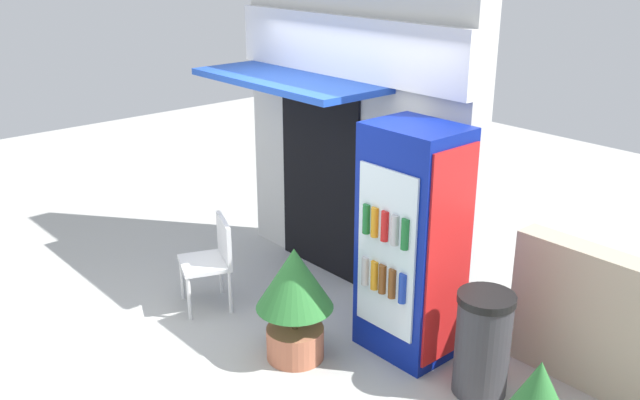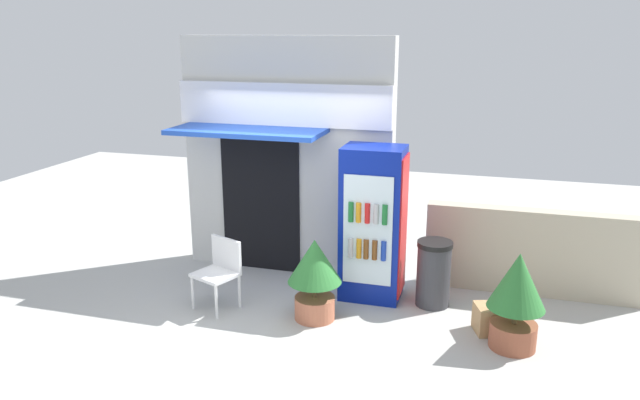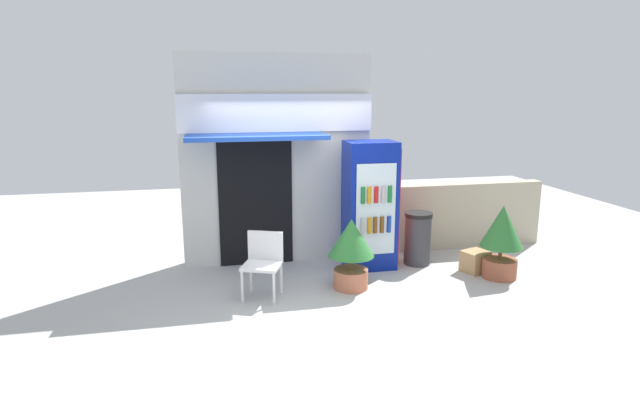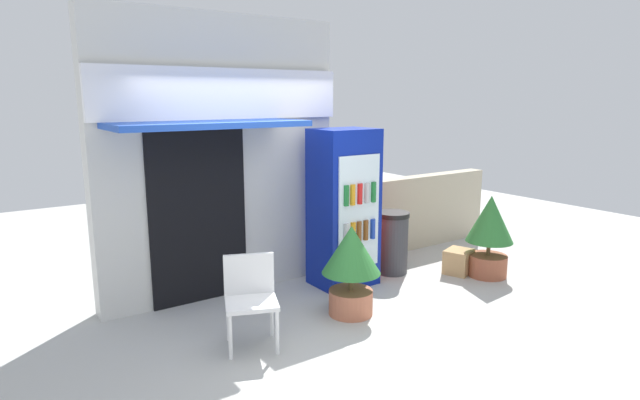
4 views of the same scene
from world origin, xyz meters
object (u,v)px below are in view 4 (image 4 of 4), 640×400
at_px(plastic_chair, 250,293).
at_px(trash_bin, 392,242).
at_px(cardboard_box, 458,261).
at_px(potted_plant_curbside, 490,230).
at_px(drink_cooler, 345,208).
at_px(potted_plant_near_shop, 351,262).

xyz_separation_m(plastic_chair, trash_bin, (2.46, 0.76, -0.09)).
relative_size(trash_bin, cardboard_box, 2.31).
xyz_separation_m(potted_plant_curbside, cardboard_box, (-0.22, 0.29, -0.46)).
height_order(drink_cooler, potted_plant_near_shop, drink_cooler).
xyz_separation_m(drink_cooler, potted_plant_near_shop, (-0.51, -0.79, -0.38)).
distance_m(plastic_chair, cardboard_box, 3.19).
bearing_deg(drink_cooler, cardboard_box, -20.79).
bearing_deg(potted_plant_near_shop, cardboard_box, 6.74).
bearing_deg(drink_cooler, potted_plant_near_shop, -122.81).
height_order(potted_plant_near_shop, cardboard_box, potted_plant_near_shop).
bearing_deg(drink_cooler, trash_bin, -2.94).
bearing_deg(cardboard_box, potted_plant_curbside, -52.26).
xyz_separation_m(potted_plant_near_shop, trash_bin, (1.27, 0.75, -0.17)).
bearing_deg(potted_plant_near_shop, potted_plant_curbside, -1.41).
bearing_deg(plastic_chair, potted_plant_near_shop, 0.18).
bearing_deg(cardboard_box, potted_plant_near_shop, -173.26).
xyz_separation_m(drink_cooler, plastic_chair, (-1.70, -0.80, -0.46)).
xyz_separation_m(drink_cooler, cardboard_box, (1.47, -0.56, -0.80)).
bearing_deg(cardboard_box, drink_cooler, 159.21).
relative_size(plastic_chair, trash_bin, 1.03).
xyz_separation_m(plastic_chair, cardboard_box, (3.17, 0.24, -0.34)).
bearing_deg(trash_bin, cardboard_box, -36.34).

